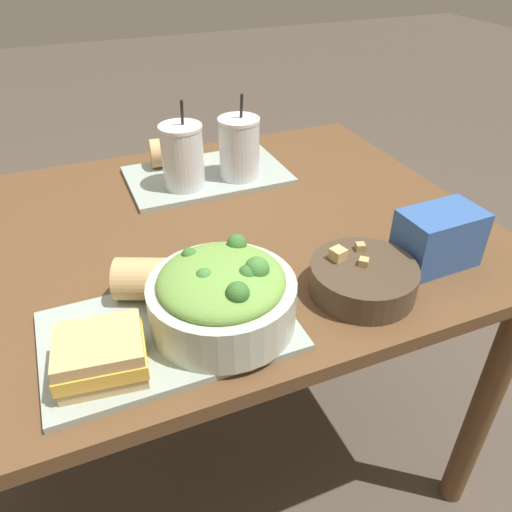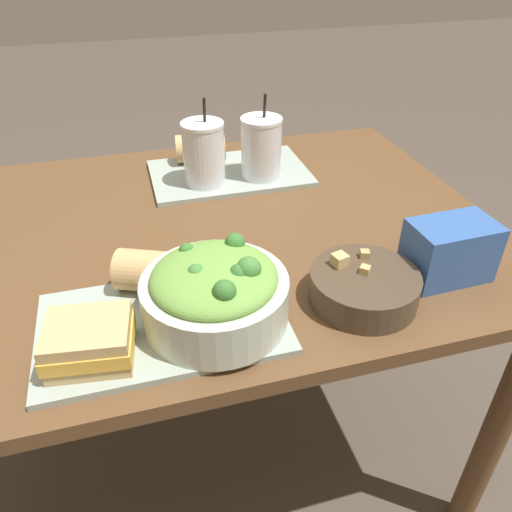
{
  "view_description": "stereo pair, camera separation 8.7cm",
  "coord_description": "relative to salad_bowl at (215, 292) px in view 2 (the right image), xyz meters",
  "views": [
    {
      "loc": [
        -0.19,
        -0.9,
        1.33
      ],
      "look_at": [
        0.08,
        -0.24,
        0.84
      ],
      "focal_mm": 35.0,
      "sensor_mm": 36.0,
      "label": 1
    },
    {
      "loc": [
        -0.11,
        -0.92,
        1.33
      ],
      "look_at": [
        0.08,
        -0.24,
        0.84
      ],
      "focal_mm": 35.0,
      "sensor_mm": 36.0,
      "label": 2
    }
  ],
  "objects": [
    {
      "name": "ground_plane",
      "position": [
        0.01,
        0.31,
        -0.83
      ],
      "size": [
        12.0,
        12.0,
        0.0
      ],
      "primitive_type": "plane",
      "color": "#4C4238"
    },
    {
      "name": "dining_table",
      "position": [
        0.01,
        0.31,
        -0.17
      ],
      "size": [
        1.32,
        0.91,
        0.77
      ],
      "color": "brown",
      "rests_on": "ground_plane"
    },
    {
      "name": "tray_near",
      "position": [
        -0.09,
        0.02,
        -0.06
      ],
      "size": [
        0.4,
        0.25,
        0.01
      ],
      "color": "#99A89E",
      "rests_on": "dining_table"
    },
    {
      "name": "tray_far",
      "position": [
        0.15,
        0.55,
        -0.06
      ],
      "size": [
        0.4,
        0.25,
        0.01
      ],
      "color": "#99A89E",
      "rests_on": "dining_table"
    },
    {
      "name": "salad_bowl",
      "position": [
        0.0,
        0.0,
        0.0
      ],
      "size": [
        0.24,
        0.24,
        0.13
      ],
      "color": "beige",
      "rests_on": "tray_near"
    },
    {
      "name": "soup_bowl",
      "position": [
        0.26,
        -0.01,
        -0.04
      ],
      "size": [
        0.19,
        0.19,
        0.08
      ],
      "color": "#473828",
      "rests_on": "dining_table"
    },
    {
      "name": "sandwich_near",
      "position": [
        -0.2,
        -0.04,
        -0.02
      ],
      "size": [
        0.14,
        0.12,
        0.06
      ],
      "rotation": [
        0.0,
        0.0,
        -0.13
      ],
      "color": "tan",
      "rests_on": "tray_near"
    },
    {
      "name": "baguette_near",
      "position": [
        -0.07,
        0.1,
        -0.02
      ],
      "size": [
        0.18,
        0.13,
        0.07
      ],
      "rotation": [
        0.0,
        0.0,
        1.16
      ],
      "color": "tan",
      "rests_on": "tray_near"
    },
    {
      "name": "baguette_far",
      "position": [
        0.09,
        0.63,
        -0.02
      ],
      "size": [
        0.14,
        0.09,
        0.07
      ],
      "rotation": [
        0.0,
        0.0,
        1.44
      ],
      "color": "tan",
      "rests_on": "tray_far"
    },
    {
      "name": "drink_cup_dark",
      "position": [
        0.08,
        0.5,
        0.02
      ],
      "size": [
        0.1,
        0.1,
        0.21
      ],
      "color": "silver",
      "rests_on": "tray_far"
    },
    {
      "name": "drink_cup_red",
      "position": [
        0.22,
        0.5,
        0.01
      ],
      "size": [
        0.1,
        0.1,
        0.21
      ],
      "color": "silver",
      "rests_on": "tray_far"
    },
    {
      "name": "chip_bag",
      "position": [
        0.44,
        0.02,
        -0.01
      ],
      "size": [
        0.16,
        0.1,
        0.11
      ],
      "rotation": [
        0.0,
        0.0,
        0.03
      ],
      "color": "#335BA3",
      "rests_on": "dining_table"
    }
  ]
}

